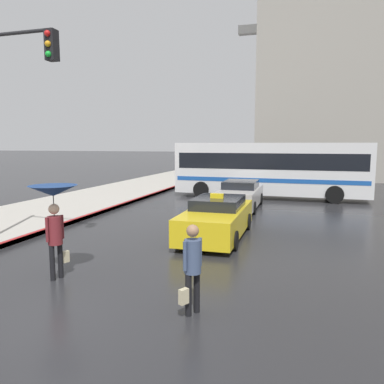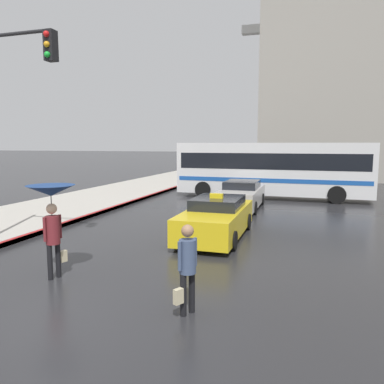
% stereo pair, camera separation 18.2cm
% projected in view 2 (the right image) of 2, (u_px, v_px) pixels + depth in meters
% --- Properties ---
extents(ground_plane, '(300.00, 300.00, 0.00)m').
position_uv_depth(ground_plane, '(25.00, 329.00, 6.47)').
color(ground_plane, '#262628').
extents(taxi, '(1.91, 4.66, 1.51)m').
position_uv_depth(taxi, '(217.00, 218.00, 12.81)').
color(taxi, gold).
rests_on(taxi, ground_plane).
extents(sedan_red, '(1.91, 4.77, 1.35)m').
position_uv_depth(sedan_red, '(241.00, 195.00, 18.58)').
color(sedan_red, '#B7B2AD').
rests_on(sedan_red, ground_plane).
extents(city_bus, '(11.14, 2.87, 3.26)m').
position_uv_depth(city_bus, '(272.00, 167.00, 22.13)').
color(city_bus, silver).
rests_on(city_bus, ground_plane).
extents(pedestrian_with_umbrella, '(1.10, 1.10, 2.23)m').
position_uv_depth(pedestrian_with_umbrella, '(51.00, 203.00, 8.69)').
color(pedestrian_with_umbrella, black).
rests_on(pedestrian_with_umbrella, ground_plane).
extents(pedestrian_man, '(0.43, 0.59, 1.72)m').
position_uv_depth(pedestrian_man, '(187.00, 263.00, 6.92)').
color(pedestrian_man, black).
rests_on(pedestrian_man, ground_plane).
extents(traffic_light, '(3.09, 0.38, 6.48)m').
position_uv_depth(traffic_light, '(0.00, 100.00, 10.64)').
color(traffic_light, black).
rests_on(traffic_light, ground_plane).
extents(monument_cross, '(9.55, 0.90, 21.71)m').
position_uv_depth(monument_cross, '(286.00, 59.00, 40.31)').
color(monument_cross, white).
rests_on(monument_cross, ground_plane).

